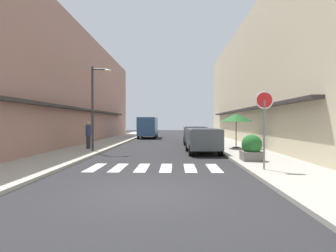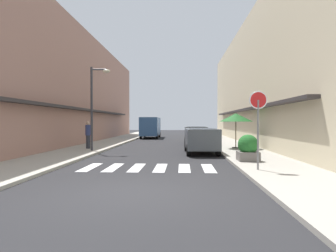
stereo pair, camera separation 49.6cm
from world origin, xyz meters
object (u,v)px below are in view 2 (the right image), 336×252
at_px(parked_car_mid, 196,133).
at_px(cafe_umbrella, 236,118).
at_px(planter_corner, 248,148).
at_px(round_street_sign, 258,109).
at_px(parked_car_near, 201,138).
at_px(pedestrian_walking_near, 88,134).
at_px(pedestrian_walking_far, 88,135).
at_px(delivery_van, 151,126).
at_px(street_lamp, 95,99).

xyz_separation_m(parked_car_mid, cafe_umbrella, (2.42, -4.66, 1.20)).
bearing_deg(planter_corner, round_street_sign, -94.52).
bearing_deg(parked_car_near, pedestrian_walking_near, 167.43).
distance_m(round_street_sign, pedestrian_walking_far, 12.04).
distance_m(delivery_van, pedestrian_walking_far, 14.70).
bearing_deg(cafe_umbrella, delivery_van, 117.22).
xyz_separation_m(street_lamp, cafe_umbrella, (8.78, 1.98, -1.09)).
relative_size(parked_car_mid, round_street_sign, 1.52).
bearing_deg(round_street_sign, cafe_umbrella, 84.75).
bearing_deg(pedestrian_walking_far, planter_corner, -125.20).
bearing_deg(parked_car_mid, parked_car_near, -90.00).
bearing_deg(parked_car_mid, pedestrian_walking_far, -143.98).
relative_size(street_lamp, pedestrian_walking_far, 2.97).
bearing_deg(delivery_van, parked_car_near, -73.75).
relative_size(delivery_van, round_street_sign, 1.91).
height_order(round_street_sign, planter_corner, round_street_sign).
distance_m(delivery_van, planter_corner, 21.15).
height_order(round_street_sign, pedestrian_walking_near, round_street_sign).
xyz_separation_m(delivery_van, round_street_sign, (6.35, -22.55, 0.89)).
xyz_separation_m(cafe_umbrella, planter_corner, (-0.60, -6.21, -1.45)).
relative_size(planter_corner, pedestrian_walking_far, 0.69).
bearing_deg(parked_car_mid, cafe_umbrella, -62.53).
bearing_deg(parked_car_mid, street_lamp, -133.73).
distance_m(round_street_sign, street_lamp, 10.44).
height_order(parked_car_mid, pedestrian_walking_far, pedestrian_walking_far).
distance_m(parked_car_near, pedestrian_walking_far, 7.43).
height_order(parked_car_mid, planter_corner, parked_car_mid).
xyz_separation_m(round_street_sign, cafe_umbrella, (0.79, 8.65, -0.17)).
relative_size(parked_car_near, planter_corner, 3.43).
bearing_deg(delivery_van, pedestrian_walking_near, -99.62).
height_order(delivery_van, street_lamp, street_lamp).
xyz_separation_m(round_street_sign, pedestrian_walking_near, (-8.83, 7.94, -1.24)).
xyz_separation_m(parked_car_mid, planter_corner, (1.82, -10.87, -0.25)).
xyz_separation_m(delivery_van, cafe_umbrella, (7.15, -13.89, 0.72)).
distance_m(parked_car_near, planter_corner, 4.30).
distance_m(cafe_umbrella, pedestrian_walking_near, 9.71).
distance_m(round_street_sign, pedestrian_walking_near, 11.94).
distance_m(cafe_umbrella, pedestrian_walking_far, 9.73).
distance_m(parked_car_mid, pedestrian_walking_far, 8.93).
distance_m(delivery_van, pedestrian_walking_near, 14.82).
height_order(street_lamp, pedestrian_walking_far, street_lamp).
distance_m(round_street_sign, planter_corner, 2.94).
bearing_deg(parked_car_mid, planter_corner, -80.49).
relative_size(parked_car_near, parked_car_mid, 0.93).
bearing_deg(planter_corner, parked_car_near, 115.09).
bearing_deg(delivery_van, street_lamp, -95.86).
distance_m(street_lamp, pedestrian_walking_far, 2.75).
xyz_separation_m(street_lamp, planter_corner, (8.17, -4.23, -2.54)).
bearing_deg(pedestrian_walking_near, cafe_umbrella, -163.06).
height_order(planter_corner, pedestrian_walking_far, pedestrian_walking_far).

